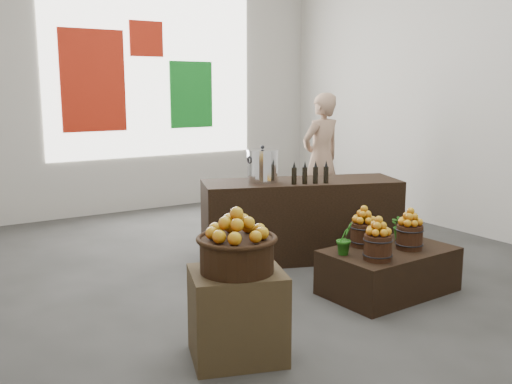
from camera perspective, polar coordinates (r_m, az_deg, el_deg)
ground at (r=5.72m, az=1.11°, el=-8.04°), size 7.00×7.00×0.00m
back_wall at (r=8.56m, az=-12.15°, el=11.46°), size 6.00×0.04×4.00m
back_opening at (r=8.66m, az=-10.21°, el=11.51°), size 3.20×0.02×2.40m
deco_red_left at (r=8.34m, az=-15.98°, el=10.64°), size 0.90×0.04×1.40m
deco_green_right at (r=8.89m, az=-6.49°, el=9.64°), size 0.70×0.04×1.00m
deco_red_upper at (r=8.63m, az=-10.93°, el=14.82°), size 0.50×0.04×0.50m
crate at (r=3.92m, az=-1.89°, el=-12.17°), size 0.74×0.67×0.61m
wicker_basket at (r=3.78m, az=-1.93°, el=-6.31°), size 0.49×0.49×0.22m
apples_in_basket at (r=3.72m, az=-1.95°, el=-3.16°), size 0.38×0.38×0.20m
display_table at (r=5.27m, az=13.12°, el=-7.67°), size 1.19×0.76×0.40m
apple_bucket_front_left at (r=4.84m, az=12.08°, el=-5.45°), size 0.23×0.23×0.21m
apples_in_bucket_front_left at (r=4.80m, az=12.16°, el=-3.33°), size 0.17×0.17×0.16m
apple_bucket_front_right at (r=5.24m, az=15.09°, el=-4.37°), size 0.23×0.23×0.21m
apples_in_bucket_front_right at (r=5.19m, az=15.18°, el=-2.41°), size 0.17×0.17×0.16m
apple_bucket_rear at (r=5.24m, az=10.68°, el=-4.19°), size 0.23×0.23×0.21m
apples_in_bucket_rear at (r=5.20m, az=10.75°, el=-2.22°), size 0.17×0.17×0.16m
herb_garnish_right at (r=5.53m, az=14.47°, el=-3.25°), size 0.30×0.28×0.27m
herb_garnish_left at (r=4.94m, az=8.89°, el=-4.58°), size 0.18×0.15×0.29m
counter at (r=6.10m, az=4.52°, el=-2.77°), size 2.17×1.34×0.84m
stock_pot_left at (r=5.89m, az=0.65°, el=2.55°), size 0.32×0.32×0.32m
oil_cruets at (r=5.80m, az=5.17°, el=1.97°), size 0.30×0.16×0.23m
shopper at (r=7.72m, az=6.53°, el=3.37°), size 0.68×0.48×1.74m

